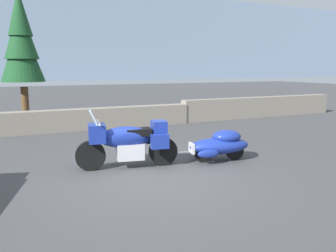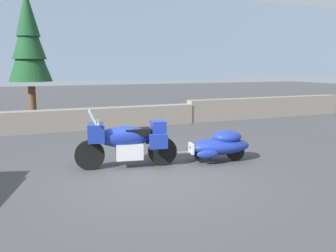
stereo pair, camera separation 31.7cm
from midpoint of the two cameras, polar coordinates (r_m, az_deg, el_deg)
name	(u,v)px [view 1 (the left image)]	position (r m, az deg, el deg)	size (l,w,h in m)	color
ground_plane	(151,177)	(7.35, -4.10, -8.26)	(80.00, 80.00, 0.00)	#424244
stone_guard_wall	(101,118)	(13.23, -11.54, 1.37)	(24.00, 0.56, 0.92)	gray
distant_ridgeline	(13,46)	(102.94, -24.08, 11.89)	(240.00, 80.00, 16.00)	#7F93AD
touring_motorcycle	(127,141)	(7.89, -7.84, -2.42)	(2.30, 0.98, 1.33)	black
car_shaped_trailer	(220,144)	(8.50, 7.43, -3.00)	(2.23, 0.97, 0.76)	black
pine_tree_tall	(21,40)	(14.89, -23.53, 12.73)	(1.64, 1.64, 5.24)	brown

